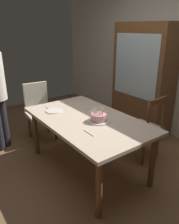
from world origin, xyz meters
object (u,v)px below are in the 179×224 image
at_px(dining_table, 87,124).
at_px(chair_upholstered, 39,108).
at_px(plate_near_celebrant, 54,111).
at_px(plate_far_side, 97,112).
at_px(birthday_cake, 98,118).
at_px(china_cabinet, 143,79).
at_px(chair_spindle_back, 144,129).

distance_m(dining_table, chair_upholstered, 1.26).
xyz_separation_m(plate_near_celebrant, plate_far_side, (0.38, 0.45, 0.00)).
relative_size(birthday_cake, china_cabinet, 0.15).
height_order(birthday_cake, plate_near_celebrant, birthday_cake).
bearing_deg(plate_far_side, chair_upholstered, -163.54).
bearing_deg(china_cabinet, birthday_cake, -67.22).
xyz_separation_m(chair_spindle_back, chair_upholstered, (-1.49, -0.94, 0.07)).
height_order(chair_spindle_back, chair_upholstered, same).
xyz_separation_m(plate_near_celebrant, chair_spindle_back, (0.72, 1.05, -0.29)).
distance_m(dining_table, birthday_cake, 0.21).
distance_m(plate_far_side, china_cabinet, 1.40).
xyz_separation_m(plate_far_side, china_cabinet, (-0.39, 1.33, 0.21)).
bearing_deg(chair_spindle_back, plate_near_celebrant, -124.47).
xyz_separation_m(birthday_cake, plate_near_celebrant, (-0.63, -0.28, -0.04)).
relative_size(plate_near_celebrant, plate_far_side, 1.00).
height_order(dining_table, plate_far_side, plate_far_side).
bearing_deg(chair_spindle_back, plate_far_side, -119.33).
relative_size(birthday_cake, plate_near_celebrant, 1.27).
height_order(dining_table, birthday_cake, birthday_cake).
relative_size(plate_far_side, chair_spindle_back, 0.23).
bearing_deg(birthday_cake, china_cabinet, 112.78).
bearing_deg(chair_spindle_back, china_cabinet, 134.55).
height_order(birthday_cake, chair_spindle_back, chair_spindle_back).
distance_m(chair_spindle_back, china_cabinet, 1.14).
height_order(birthday_cake, china_cabinet, china_cabinet).
bearing_deg(birthday_cake, chair_upholstered, -173.02).
relative_size(dining_table, plate_far_side, 7.77).
relative_size(chair_spindle_back, china_cabinet, 0.50).
distance_m(plate_near_celebrant, china_cabinet, 1.80).
relative_size(chair_spindle_back, chair_upholstered, 1.00).
bearing_deg(birthday_cake, chair_spindle_back, 83.21).
bearing_deg(dining_table, plate_near_celebrant, -154.34).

